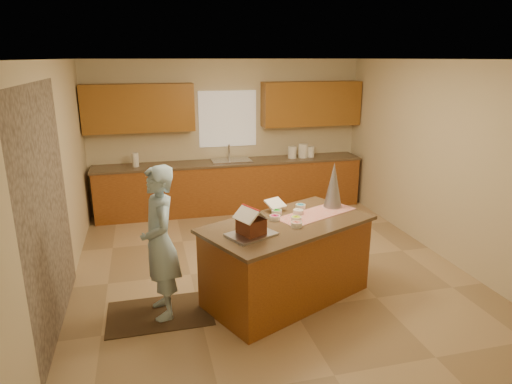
# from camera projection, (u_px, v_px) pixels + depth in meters

# --- Properties ---
(floor) EXTENTS (5.50, 5.50, 0.00)m
(floor) POSITION_uv_depth(u_px,v_px,m) (267.00, 266.00, 6.13)
(floor) COLOR tan
(floor) RESTS_ON ground
(ceiling) EXTENTS (5.50, 5.50, 0.00)m
(ceiling) POSITION_uv_depth(u_px,v_px,m) (268.00, 59.00, 5.35)
(ceiling) COLOR silver
(ceiling) RESTS_ON floor
(wall_back) EXTENTS (5.50, 5.50, 0.00)m
(wall_back) POSITION_uv_depth(u_px,v_px,m) (228.00, 135.00, 8.29)
(wall_back) COLOR beige
(wall_back) RESTS_ON floor
(wall_front) EXTENTS (5.50, 5.50, 0.00)m
(wall_front) POSITION_uv_depth(u_px,v_px,m) (371.00, 259.00, 3.18)
(wall_front) COLOR beige
(wall_front) RESTS_ON floor
(wall_left) EXTENTS (5.50, 5.50, 0.00)m
(wall_left) POSITION_uv_depth(u_px,v_px,m) (57.00, 182.00, 5.15)
(wall_left) COLOR beige
(wall_left) RESTS_ON floor
(wall_right) EXTENTS (5.50, 5.50, 0.00)m
(wall_right) POSITION_uv_depth(u_px,v_px,m) (439.00, 159.00, 6.32)
(wall_right) COLOR beige
(wall_right) RESTS_ON floor
(stone_accent) EXTENTS (0.00, 2.50, 2.50)m
(stone_accent) POSITION_uv_depth(u_px,v_px,m) (47.00, 213.00, 4.44)
(stone_accent) COLOR gray
(stone_accent) RESTS_ON wall_left
(window_curtain) EXTENTS (1.05, 0.03, 1.00)m
(window_curtain) POSITION_uv_depth(u_px,v_px,m) (228.00, 119.00, 8.18)
(window_curtain) COLOR white
(window_curtain) RESTS_ON wall_back
(back_counter_base) EXTENTS (4.80, 0.60, 0.88)m
(back_counter_base) POSITION_uv_depth(u_px,v_px,m) (231.00, 187.00, 8.28)
(back_counter_base) COLOR #92511E
(back_counter_base) RESTS_ON floor
(back_counter_top) EXTENTS (4.85, 0.63, 0.04)m
(back_counter_top) POSITION_uv_depth(u_px,v_px,m) (231.00, 162.00, 8.14)
(back_counter_top) COLOR brown
(back_counter_top) RESTS_ON back_counter_base
(upper_cabinet_left) EXTENTS (1.85, 0.35, 0.80)m
(upper_cabinet_left) POSITION_uv_depth(u_px,v_px,m) (139.00, 108.00, 7.61)
(upper_cabinet_left) COLOR #935A1F
(upper_cabinet_left) RESTS_ON wall_back
(upper_cabinet_right) EXTENTS (1.85, 0.35, 0.80)m
(upper_cabinet_right) POSITION_uv_depth(u_px,v_px,m) (311.00, 104.00, 8.33)
(upper_cabinet_right) COLOR #935A1F
(upper_cabinet_right) RESTS_ON wall_back
(sink) EXTENTS (0.70, 0.45, 0.12)m
(sink) POSITION_uv_depth(u_px,v_px,m) (231.00, 163.00, 8.15)
(sink) COLOR silver
(sink) RESTS_ON back_counter_top
(faucet) EXTENTS (0.03, 0.03, 0.28)m
(faucet) POSITION_uv_depth(u_px,v_px,m) (229.00, 152.00, 8.27)
(faucet) COLOR silver
(faucet) RESTS_ON back_counter_top
(island_base) EXTENTS (2.06, 1.61, 0.90)m
(island_base) POSITION_uv_depth(u_px,v_px,m) (287.00, 262.00, 5.20)
(island_base) COLOR #92511E
(island_base) RESTS_ON floor
(island_top) EXTENTS (2.17, 1.72, 0.04)m
(island_top) POSITION_uv_depth(u_px,v_px,m) (288.00, 224.00, 5.07)
(island_top) COLOR brown
(island_top) RESTS_ON island_base
(table_runner) EXTENTS (1.08, 0.76, 0.01)m
(table_runner) POSITION_uv_depth(u_px,v_px,m) (316.00, 214.00, 5.34)
(table_runner) COLOR #B7150D
(table_runner) RESTS_ON island_top
(baking_tray) EXTENTS (0.57, 0.51, 0.03)m
(baking_tray) POSITION_uv_depth(u_px,v_px,m) (251.00, 234.00, 4.68)
(baking_tray) COLOR silver
(baking_tray) RESTS_ON island_top
(cookbook) EXTENTS (0.28, 0.25, 0.10)m
(cookbook) POSITION_uv_depth(u_px,v_px,m) (275.00, 204.00, 5.42)
(cookbook) COLOR white
(cookbook) RESTS_ON island_top
(tinsel_tree) EXTENTS (0.30, 0.30, 0.56)m
(tinsel_tree) POSITION_uv_depth(u_px,v_px,m) (333.00, 185.00, 5.50)
(tinsel_tree) COLOR silver
(tinsel_tree) RESTS_ON island_top
(rug) EXTENTS (1.13, 0.74, 0.01)m
(rug) POSITION_uv_depth(u_px,v_px,m) (160.00, 313.00, 4.98)
(rug) COLOR black
(rug) RESTS_ON floor
(boy) EXTENTS (0.48, 0.66, 1.67)m
(boy) POSITION_uv_depth(u_px,v_px,m) (160.00, 243.00, 4.75)
(boy) COLOR #A6CFEC
(boy) RESTS_ON rug
(canister_a) EXTENTS (0.16, 0.16, 0.22)m
(canister_a) POSITION_uv_depth(u_px,v_px,m) (292.00, 152.00, 8.38)
(canister_a) COLOR white
(canister_a) RESTS_ON back_counter_top
(canister_b) EXTENTS (0.18, 0.18, 0.26)m
(canister_b) POSITION_uv_depth(u_px,v_px,m) (303.00, 151.00, 8.42)
(canister_b) COLOR white
(canister_b) RESTS_ON back_counter_top
(canister_c) EXTENTS (0.14, 0.14, 0.20)m
(canister_c) POSITION_uv_depth(u_px,v_px,m) (311.00, 152.00, 8.47)
(canister_c) COLOR white
(canister_c) RESTS_ON back_counter_top
(paper_towel) EXTENTS (0.11, 0.11, 0.24)m
(paper_towel) POSITION_uv_depth(u_px,v_px,m) (135.00, 160.00, 7.71)
(paper_towel) COLOR white
(paper_towel) RESTS_ON back_counter_top
(gingerbread_house) EXTENTS (0.37, 0.38, 0.29)m
(gingerbread_house) POSITION_uv_depth(u_px,v_px,m) (251.00, 224.00, 4.65)
(gingerbread_house) COLOR #5E3018
(gingerbread_house) RESTS_ON baking_tray
(candy_bowls) EXTENTS (0.72, 0.69, 0.06)m
(candy_bowls) POSITION_uv_depth(u_px,v_px,m) (286.00, 215.00, 5.21)
(candy_bowls) COLOR #CC2469
(candy_bowls) RESTS_ON island_top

